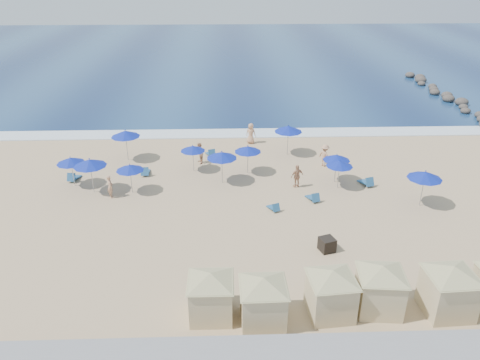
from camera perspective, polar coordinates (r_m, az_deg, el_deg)
The scene contains 32 objects.
ground at distance 30.71m, azimuth 2.49°, elevation -4.22°, with size 160.00×160.00×0.00m, color tan.
ocean at distance 83.00m, azimuth -0.40°, elevation 15.01°, with size 160.00×80.00×0.06m, color #0E254F.
surf_line at distance 44.78m, azimuth 1.03°, elevation 5.72°, with size 160.00×2.50×0.08m, color white.
rock_jetty at distance 59.66m, azimuth 24.52°, elevation 8.84°, with size 2.56×26.66×0.96m.
trash_bin at distance 27.40m, azimuth 10.56°, elevation -7.73°, with size 0.80×0.80×0.80m, color black.
cabana_0 at distance 21.98m, azimuth -3.59°, elevation -13.12°, with size 4.26×4.26×2.67m.
cabana_1 at distance 21.63m, azimuth 2.85°, elevation -13.74°, with size 4.33×4.33×2.71m.
cabana_2 at distance 22.42m, azimuth 11.10°, elevation -12.64°, with size 4.31×4.31×2.72m.
cabana_3 at distance 23.21m, azimuth 16.79°, elevation -11.83°, with size 4.34×4.34×2.74m.
cabana_4 at distance 24.13m, azimuth 24.28°, elevation -11.42°, with size 4.54×4.54×2.85m.
umbrella_0 at distance 35.76m, azimuth -19.95°, elevation 2.25°, with size 2.04×2.04×2.32m.
umbrella_1 at distance 34.20m, azimuth -17.85°, elevation 2.01°, with size 2.32×2.32×2.64m.
umbrella_2 at distance 39.12m, azimuth -13.80°, elevation 5.51°, with size 2.34×2.34×2.67m.
umbrella_3 at distance 33.57m, azimuth -13.29°, elevation 1.48°, with size 1.96×1.96×2.23m.
umbrella_4 at distance 36.30m, azimuth -5.78°, elevation 3.86°, with size 1.92×1.92×2.19m.
umbrella_5 at distance 34.07m, azimuth -2.23°, elevation 3.05°, with size 2.24×2.24×2.55m.
umbrella_6 at distance 35.65m, azimuth 0.96°, elevation 3.80°, with size 2.05×2.05×2.34m.
umbrella_7 at distance 34.12m, azimuth 12.06°, elevation 1.97°, with size 1.93×1.93×2.20m.
umbrella_8 at distance 39.34m, azimuth 5.91°, elevation 6.23°, with size 2.34×2.34×2.66m.
umbrella_9 at distance 34.97m, azimuth 11.70°, elevation 2.70°, with size 1.99×1.99×2.27m.
umbrella_10 at distance 33.07m, azimuth 21.63°, elevation 0.55°, with size 2.30×2.30×2.61m.
beach_chair_0 at distance 37.31m, azimuth -19.64°, elevation 0.32°, with size 0.78×1.44×0.75m.
beach_chair_1 at distance 36.83m, azimuth -11.47°, elevation 1.02°, with size 0.67×1.39×0.75m.
beach_chair_2 at distance 39.60m, azimuth -3.58°, elevation 3.27°, with size 0.96×1.43×0.72m.
beach_chair_3 at distance 31.15m, azimuth 4.16°, elevation -3.35°, with size 0.89×1.23×0.62m.
beach_chair_4 at distance 32.64m, azimuth 8.93°, elevation -2.13°, with size 0.92×1.38×0.70m.
beach_chair_5 at distance 35.65m, azimuth 15.20°, elevation -0.23°, with size 0.99×1.52×0.77m.
beachgoer_0 at distance 33.70m, azimuth -15.55°, elevation -0.75°, with size 0.61×0.40×1.66m, color tan.
beachgoer_1 at distance 38.00m, azimuth -4.97°, elevation 3.26°, with size 0.85×0.66×1.75m, color tan.
beachgoer_2 at distance 34.16m, azimuth 6.97°, elevation 0.49°, with size 1.03×0.43×1.75m, color tan.
beachgoer_3 at distance 37.98m, azimuth 10.29°, elevation 2.97°, with size 1.17×0.67×1.82m, color tan.
beachgoer_4 at distance 42.14m, azimuth 1.33°, elevation 5.71°, with size 0.91×0.59×1.86m, color tan.
Camera 1 is at (-2.24, -26.56, 15.25)m, focal length 35.00 mm.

